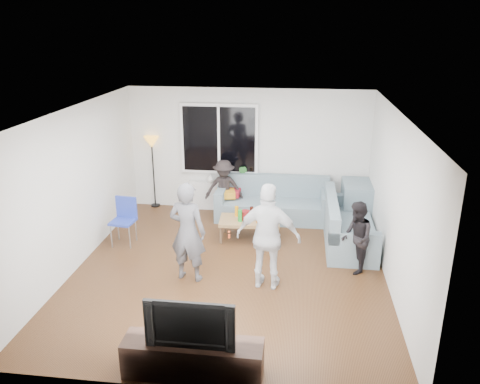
# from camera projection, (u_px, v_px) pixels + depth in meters

# --- Properties ---
(floor) EXTENTS (5.00, 5.50, 0.04)m
(floor) POSITION_uv_depth(u_px,v_px,m) (229.00, 271.00, 7.87)
(floor) COLOR #56351C
(floor) RESTS_ON ground
(ceiling) EXTENTS (5.00, 5.50, 0.04)m
(ceiling) POSITION_uv_depth(u_px,v_px,m) (228.00, 110.00, 6.98)
(ceiling) COLOR white
(ceiling) RESTS_ON ground
(wall_back) EXTENTS (5.00, 0.04, 2.60)m
(wall_back) POSITION_uv_depth(u_px,v_px,m) (248.00, 151.00, 10.02)
(wall_back) COLOR silver
(wall_back) RESTS_ON ground
(wall_front) EXTENTS (5.00, 0.04, 2.60)m
(wall_front) POSITION_uv_depth(u_px,v_px,m) (188.00, 288.00, 4.83)
(wall_front) COLOR silver
(wall_front) RESTS_ON ground
(wall_left) EXTENTS (0.04, 5.50, 2.60)m
(wall_left) POSITION_uv_depth(u_px,v_px,m) (74.00, 189.00, 7.72)
(wall_left) COLOR silver
(wall_left) RESTS_ON ground
(wall_right) EXTENTS (0.04, 5.50, 2.60)m
(wall_right) POSITION_uv_depth(u_px,v_px,m) (396.00, 203.00, 7.13)
(wall_right) COLOR silver
(wall_right) RESTS_ON ground
(window_frame) EXTENTS (1.62, 0.06, 1.47)m
(window_frame) POSITION_uv_depth(u_px,v_px,m) (219.00, 139.00, 9.93)
(window_frame) COLOR white
(window_frame) RESTS_ON wall_back
(window_glass) EXTENTS (1.50, 0.02, 1.35)m
(window_glass) POSITION_uv_depth(u_px,v_px,m) (219.00, 140.00, 9.89)
(window_glass) COLOR black
(window_glass) RESTS_ON window_frame
(window_mullion) EXTENTS (0.05, 0.03, 1.35)m
(window_mullion) POSITION_uv_depth(u_px,v_px,m) (219.00, 140.00, 9.88)
(window_mullion) COLOR white
(window_mullion) RESTS_ON window_frame
(radiator) EXTENTS (1.30, 0.12, 0.62)m
(radiator) POSITION_uv_depth(u_px,v_px,m) (220.00, 196.00, 10.30)
(radiator) COLOR silver
(radiator) RESTS_ON floor
(potted_plant) EXTENTS (0.26, 0.23, 0.40)m
(potted_plant) POSITION_uv_depth(u_px,v_px,m) (242.00, 175.00, 10.05)
(potted_plant) COLOR #2B6C2B
(potted_plant) RESTS_ON radiator
(vase) EXTENTS (0.19, 0.19, 0.18)m
(vase) POSITION_uv_depth(u_px,v_px,m) (211.00, 178.00, 10.16)
(vase) COLOR silver
(vase) RESTS_ON radiator
(sofa_back_section) EXTENTS (2.30, 0.85, 0.85)m
(sofa_back_section) POSITION_uv_depth(u_px,v_px,m) (273.00, 199.00, 9.77)
(sofa_back_section) COLOR slate
(sofa_back_section) RESTS_ON floor
(sofa_right_section) EXTENTS (2.00, 0.85, 0.85)m
(sofa_right_section) POSITION_uv_depth(u_px,v_px,m) (350.00, 222.00, 8.68)
(sofa_right_section) COLOR slate
(sofa_right_section) RESTS_ON floor
(sofa_corner) EXTENTS (0.85, 0.85, 0.85)m
(sofa_corner) POSITION_uv_depth(u_px,v_px,m) (363.00, 203.00, 9.56)
(sofa_corner) COLOR slate
(sofa_corner) RESTS_ON floor
(cushion_yellow) EXTENTS (0.44, 0.40, 0.14)m
(cushion_yellow) POSITION_uv_depth(u_px,v_px,m) (225.00, 194.00, 9.84)
(cushion_yellow) COLOR orange
(cushion_yellow) RESTS_ON sofa_back_section
(cushion_red) EXTENTS (0.37, 0.32, 0.13)m
(cushion_red) POSITION_uv_depth(u_px,v_px,m) (231.00, 193.00, 9.90)
(cushion_red) COLOR maroon
(cushion_red) RESTS_ON sofa_back_section
(coffee_table) EXTENTS (1.14, 0.67, 0.40)m
(coffee_table) POSITION_uv_depth(u_px,v_px,m) (249.00, 229.00, 8.91)
(coffee_table) COLOR #8E6745
(coffee_table) RESTS_ON floor
(pitcher) EXTENTS (0.17, 0.17, 0.17)m
(pitcher) POSITION_uv_depth(u_px,v_px,m) (245.00, 215.00, 8.81)
(pitcher) COLOR maroon
(pitcher) RESTS_ON coffee_table
(side_chair) EXTENTS (0.44, 0.44, 0.86)m
(side_chair) POSITION_uv_depth(u_px,v_px,m) (123.00, 222.00, 8.64)
(side_chair) COLOR #2639A5
(side_chair) RESTS_ON floor
(floor_lamp) EXTENTS (0.32, 0.32, 1.56)m
(floor_lamp) POSITION_uv_depth(u_px,v_px,m) (153.00, 172.00, 10.34)
(floor_lamp) COLOR orange
(floor_lamp) RESTS_ON floor
(player_left) EXTENTS (0.64, 0.48, 1.60)m
(player_left) POSITION_uv_depth(u_px,v_px,m) (188.00, 232.00, 7.34)
(player_left) COLOR #4A4A4F
(player_left) RESTS_ON floor
(player_right) EXTENTS (1.01, 0.52, 1.66)m
(player_right) POSITION_uv_depth(u_px,v_px,m) (268.00, 237.00, 7.10)
(player_right) COLOR silver
(player_right) RESTS_ON floor
(spectator_right) EXTENTS (0.51, 0.62, 1.18)m
(spectator_right) POSITION_uv_depth(u_px,v_px,m) (356.00, 238.00, 7.64)
(spectator_right) COLOR black
(spectator_right) RESTS_ON floor
(spectator_back) EXTENTS (0.83, 0.55, 1.21)m
(spectator_back) POSITION_uv_depth(u_px,v_px,m) (224.00, 189.00, 9.86)
(spectator_back) COLOR black
(spectator_back) RESTS_ON floor
(tv_console) EXTENTS (1.60, 0.40, 0.44)m
(tv_console) POSITION_uv_depth(u_px,v_px,m) (193.00, 358.00, 5.45)
(tv_console) COLOR #37231B
(tv_console) RESTS_ON floor
(television) EXTENTS (1.01, 0.13, 0.58)m
(television) POSITION_uv_depth(u_px,v_px,m) (192.00, 320.00, 5.28)
(television) COLOR black
(television) RESTS_ON tv_console
(bottle_a) EXTENTS (0.07, 0.07, 0.20)m
(bottle_a) POSITION_uv_depth(u_px,v_px,m) (237.00, 211.00, 8.96)
(bottle_a) COLOR orange
(bottle_a) RESTS_ON coffee_table
(bottle_e) EXTENTS (0.07, 0.07, 0.19)m
(bottle_e) POSITION_uv_depth(u_px,v_px,m) (271.00, 214.00, 8.83)
(bottle_e) COLOR black
(bottle_e) RESTS_ON coffee_table
(bottle_b) EXTENTS (0.08, 0.08, 0.22)m
(bottle_b) POSITION_uv_depth(u_px,v_px,m) (240.00, 216.00, 8.72)
(bottle_b) COLOR #1A9029
(bottle_b) RESTS_ON coffee_table
(bottle_d) EXTENTS (0.07, 0.07, 0.27)m
(bottle_d) POSITION_uv_depth(u_px,v_px,m) (258.00, 215.00, 8.67)
(bottle_d) COLOR orange
(bottle_d) RESTS_ON coffee_table
(bottle_c) EXTENTS (0.07, 0.07, 0.17)m
(bottle_c) POSITION_uv_depth(u_px,v_px,m) (252.00, 211.00, 8.99)
(bottle_c) COLOR black
(bottle_c) RESTS_ON coffee_table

